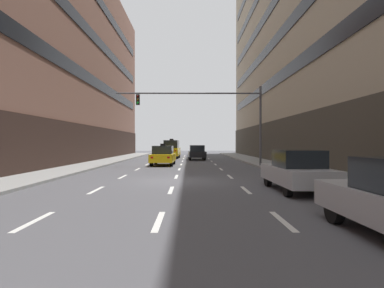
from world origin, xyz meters
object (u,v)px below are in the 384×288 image
taxi_driving_0 (172,149)px  traffic_signal_0 (214,109)px  taxi_driving_1 (163,156)px  car_parked_1 (297,171)px  car_driving_2 (197,153)px

taxi_driving_0 → traffic_signal_0: traffic_signal_0 is taller
taxi_driving_1 → car_parked_1: (6.50, -14.20, -0.02)m
taxi_driving_0 → car_parked_1: taxi_driving_0 is taller
car_driving_2 → car_parked_1: bearing=-81.4°
car_driving_2 → traffic_signal_0: size_ratio=0.38×
car_driving_2 → car_parked_1: 23.13m
car_driving_2 → traffic_signal_0: 10.86m
car_driving_2 → traffic_signal_0: (1.14, -10.11, 3.80)m
taxi_driving_0 → car_driving_2: 4.74m
car_driving_2 → car_parked_1: size_ratio=1.02×
taxi_driving_1 → car_parked_1: bearing=-65.4°
taxi_driving_0 → car_parked_1: size_ratio=1.07×
taxi_driving_1 → taxi_driving_0: bearing=90.0°
taxi_driving_0 → car_driving_2: bearing=-49.7°
taxi_driving_1 → car_parked_1: 15.62m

